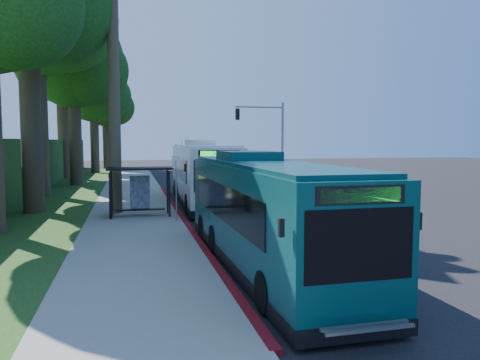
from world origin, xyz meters
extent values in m
plane|color=black|center=(0.00, 0.00, 0.00)|extent=(140.00, 140.00, 0.00)
cube|color=gray|center=(-7.30, 0.00, 0.06)|extent=(4.50, 70.00, 0.12)
cube|color=maroon|center=(-5.00, -4.00, 0.07)|extent=(0.25, 30.00, 0.13)
cube|color=#234719|center=(-13.00, 5.00, 0.03)|extent=(8.00, 70.00, 0.06)
cube|color=black|center=(-7.00, -3.00, 2.50)|extent=(3.20, 1.50, 0.10)
cube|color=black|center=(-8.45, -3.00, 1.20)|extent=(0.06, 1.30, 2.20)
cube|color=navy|center=(-7.00, -2.30, 1.25)|extent=(1.00, 0.12, 1.70)
cube|color=black|center=(-7.00, -3.10, 0.45)|extent=(2.40, 0.40, 0.06)
cube|color=black|center=(-8.40, -2.40, 1.20)|extent=(0.08, 0.08, 2.40)
cube|color=black|center=(-5.60, -2.40, 1.20)|extent=(0.08, 0.08, 2.40)
cube|color=black|center=(-8.40, -3.60, 1.20)|extent=(0.08, 0.08, 2.40)
cube|color=black|center=(-5.60, -3.60, 1.20)|extent=(0.08, 0.08, 2.40)
cylinder|color=gray|center=(-5.40, -5.00, 1.50)|extent=(0.06, 0.06, 3.00)
cube|color=white|center=(-5.40, -5.00, 2.90)|extent=(0.35, 0.04, 0.55)
cylinder|color=gray|center=(4.80, 10.00, 3.50)|extent=(0.20, 0.20, 7.00)
cylinder|color=gray|center=(2.80, 10.00, 6.60)|extent=(4.00, 0.14, 0.14)
cube|color=black|center=(1.00, 10.00, 6.00)|extent=(0.30, 0.30, 0.90)
cube|color=black|center=(4.55, 10.00, 2.60)|extent=(0.25, 0.25, 0.35)
cylinder|color=#4C3F2D|center=(-8.20, -1.50, 6.50)|extent=(0.60, 0.60, 13.00)
cylinder|color=#382B1E|center=(-12.50, 0.00, 5.25)|extent=(1.10, 1.10, 10.50)
sphere|color=#16350E|center=(-10.90, -1.20, 10.50)|extent=(5.60, 5.60, 5.60)
sphere|color=#16350E|center=(-13.90, 1.40, 10.80)|extent=(5.20, 5.20, 5.20)
cylinder|color=#382B1E|center=(-13.50, 8.00, 5.95)|extent=(1.18, 1.18, 11.90)
sphere|color=#16350E|center=(-13.50, 8.00, 13.26)|extent=(10.00, 10.00, 10.00)
sphere|color=#16350E|center=(-11.50, 6.50, 11.90)|extent=(7.00, 7.00, 7.00)
sphere|color=#16350E|center=(-15.25, 9.75, 12.24)|extent=(6.50, 6.50, 6.50)
cylinder|color=#382B1E|center=(-12.00, 16.00, 4.90)|extent=(1.06, 1.06, 9.80)
sphere|color=#16350E|center=(-12.00, 16.00, 10.92)|extent=(8.40, 8.40, 8.40)
sphere|color=#16350E|center=(-10.32, 14.74, 9.80)|extent=(5.88, 5.88, 5.88)
sphere|color=#16350E|center=(-13.47, 17.47, 10.08)|extent=(5.46, 5.46, 5.46)
cylinder|color=#382B1E|center=(-14.00, 24.00, 5.60)|extent=(1.14, 1.14, 11.20)
sphere|color=#16350E|center=(-14.00, 24.00, 12.48)|extent=(9.60, 9.60, 9.60)
sphere|color=#16350E|center=(-12.08, 22.56, 11.20)|extent=(6.72, 6.72, 6.72)
sphere|color=#16350E|center=(-15.68, 25.68, 11.52)|extent=(6.24, 6.24, 6.24)
cylinder|color=#382B1E|center=(-11.50, 32.00, 4.55)|extent=(1.02, 1.02, 9.10)
sphere|color=#16350E|center=(-11.50, 32.00, 10.14)|extent=(8.00, 8.00, 8.00)
sphere|color=#16350E|center=(-9.90, 30.80, 9.10)|extent=(5.60, 5.60, 5.60)
sphere|color=#16350E|center=(-12.90, 33.40, 9.36)|extent=(5.20, 5.20, 5.20)
cylinder|color=#382B1E|center=(-10.50, 40.00, 4.20)|extent=(0.98, 0.98, 8.40)
sphere|color=#16350E|center=(-10.50, 40.00, 9.36)|extent=(7.00, 7.00, 7.00)
sphere|color=#16350E|center=(-9.10, 38.95, 8.40)|extent=(4.90, 4.90, 4.90)
sphere|color=#16350E|center=(-11.72, 41.23, 8.64)|extent=(4.55, 4.55, 4.55)
sphere|color=#16350E|center=(-11.56, -7.08, 9.10)|extent=(5.04, 5.04, 5.04)
cube|color=silver|center=(-3.11, 1.92, 1.95)|extent=(3.17, 13.24, 3.13)
cube|color=black|center=(-3.11, 1.92, 0.33)|extent=(3.20, 13.31, 0.38)
cube|color=black|center=(-3.09, 2.47, 2.25)|extent=(3.15, 10.35, 1.21)
cube|color=black|center=(-3.29, -4.61, 2.20)|extent=(2.47, 0.20, 1.54)
cube|color=black|center=(-2.93, 8.45, 2.30)|extent=(2.24, 0.19, 1.10)
cube|color=#19E533|center=(-3.29, -4.62, 3.24)|extent=(1.82, 0.16, 0.31)
cube|color=silver|center=(-3.11, 1.92, 3.57)|extent=(2.93, 12.58, 0.13)
cube|color=silver|center=(-3.05, 4.11, 3.75)|extent=(2.04, 2.80, 0.38)
cylinder|color=black|center=(-4.49, -2.26, 0.55)|extent=(0.36, 1.11, 1.10)
cylinder|color=black|center=(-1.96, -2.33, 0.55)|extent=(0.36, 1.11, 1.10)
cylinder|color=black|center=(-4.24, 6.96, 0.55)|extent=(0.36, 1.11, 1.10)
cylinder|color=black|center=(-1.70, 6.89, 0.55)|extent=(0.36, 1.11, 1.10)
cube|color=#0B3A3D|center=(-3.50, -13.15, 1.74)|extent=(2.68, 11.77, 2.79)
cube|color=black|center=(-3.50, -13.15, 0.29)|extent=(2.70, 11.83, 0.34)
cube|color=black|center=(-3.51, -12.66, 2.01)|extent=(2.69, 9.19, 1.08)
cube|color=black|center=(-3.41, -18.97, 1.96)|extent=(2.20, 0.15, 1.37)
cube|color=black|center=(-3.59, -7.33, 2.05)|extent=(2.00, 0.15, 0.98)
cube|color=#19E533|center=(-3.41, -18.98, 2.89)|extent=(1.62, 0.12, 0.27)
cube|color=#0B3A3D|center=(-3.50, -13.15, 3.18)|extent=(2.47, 11.19, 0.12)
cube|color=#0B3A3D|center=(-3.53, -11.20, 3.35)|extent=(1.78, 2.47, 0.34)
cylinder|color=black|center=(-4.57, -16.92, 0.49)|extent=(0.31, 0.98, 0.98)
cylinder|color=black|center=(-2.31, -16.89, 0.49)|extent=(0.31, 0.98, 0.98)
cylinder|color=black|center=(-4.70, -8.71, 0.49)|extent=(0.31, 0.98, 0.98)
cylinder|color=black|center=(-2.44, -8.67, 0.49)|extent=(0.31, 0.98, 0.98)
imported|color=white|center=(1.63, 9.59, 0.79)|extent=(3.52, 6.04, 1.58)
camera|label=1|loc=(-7.50, -26.72, 3.87)|focal=35.00mm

